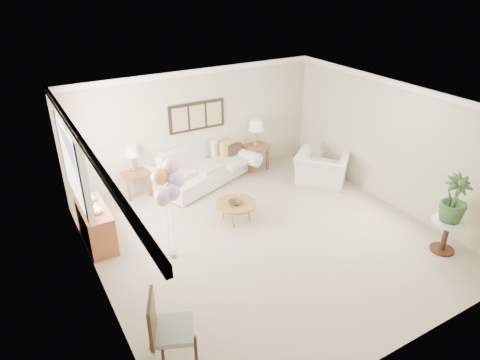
{
  "coord_description": "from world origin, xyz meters",
  "views": [
    {
      "loc": [
        -3.79,
        -5.46,
        4.61
      ],
      "look_at": [
        -0.26,
        0.6,
        1.05
      ],
      "focal_mm": 32.0,
      "sensor_mm": 36.0,
      "label": 1
    }
  ],
  "objects_px": {
    "coffee_table": "(236,204)",
    "accent_chair": "(166,327)",
    "sofa": "(202,168)",
    "armchair": "(322,169)",
    "balloon_cluster": "(168,183)"
  },
  "relations": [
    {
      "from": "coffee_table",
      "to": "accent_chair",
      "type": "distance_m",
      "value": 3.5
    },
    {
      "from": "armchair",
      "to": "balloon_cluster",
      "type": "relative_size",
      "value": 0.61
    },
    {
      "from": "armchair",
      "to": "accent_chair",
      "type": "xyz_separation_m",
      "value": [
        -4.97,
        -2.93,
        0.2
      ]
    },
    {
      "from": "sofa",
      "to": "accent_chair",
      "type": "distance_m",
      "value": 5.06
    },
    {
      "from": "coffee_table",
      "to": "armchair",
      "type": "xyz_separation_m",
      "value": [
        2.53,
        0.43,
        -0.0
      ]
    },
    {
      "from": "accent_chair",
      "to": "armchair",
      "type": "bearing_deg",
      "value": 30.52
    },
    {
      "from": "sofa",
      "to": "balloon_cluster",
      "type": "height_order",
      "value": "balloon_cluster"
    },
    {
      "from": "sofa",
      "to": "coffee_table",
      "type": "bearing_deg",
      "value": -94.53
    },
    {
      "from": "sofa",
      "to": "balloon_cluster",
      "type": "distance_m",
      "value": 3.1
    },
    {
      "from": "armchair",
      "to": "accent_chair",
      "type": "height_order",
      "value": "accent_chair"
    },
    {
      "from": "armchair",
      "to": "balloon_cluster",
      "type": "distance_m",
      "value": 4.31
    },
    {
      "from": "sofa",
      "to": "coffee_table",
      "type": "height_order",
      "value": "sofa"
    },
    {
      "from": "armchair",
      "to": "balloon_cluster",
      "type": "height_order",
      "value": "balloon_cluster"
    },
    {
      "from": "accent_chair",
      "to": "coffee_table",
      "type": "bearing_deg",
      "value": 45.72
    },
    {
      "from": "balloon_cluster",
      "to": "sofa",
      "type": "bearing_deg",
      "value": 54.51
    }
  ]
}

